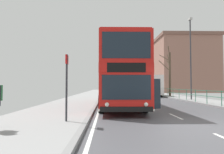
{
  "coord_description": "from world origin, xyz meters",
  "views": [
    {
      "loc": [
        -3.46,
        -7.89,
        1.53
      ],
      "look_at": [
        -3.17,
        4.01,
        2.04
      ],
      "focal_mm": 33.42,
      "sensor_mm": 36.0,
      "label": 1
    }
  ],
  "objects_px": {
    "double_decker_bus_main": "(120,75)",
    "bare_tree_far_00": "(169,72)",
    "bus_stop_sign_near": "(67,80)",
    "street_lamp_far_side": "(191,53)",
    "background_bus_far_lane": "(147,85)",
    "background_building_00": "(183,65)"
  },
  "relations": [
    {
      "from": "bus_stop_sign_near",
      "to": "bare_tree_far_00",
      "type": "height_order",
      "value": "bare_tree_far_00"
    },
    {
      "from": "bus_stop_sign_near",
      "to": "background_building_00",
      "type": "xyz_separation_m",
      "value": [
        20.33,
        42.33,
        4.94
      ]
    },
    {
      "from": "bare_tree_far_00",
      "to": "background_building_00",
      "type": "distance_m",
      "value": 24.43
    },
    {
      "from": "background_building_00",
      "to": "background_bus_far_lane",
      "type": "bearing_deg",
      "value": -123.89
    },
    {
      "from": "background_bus_far_lane",
      "to": "bare_tree_far_00",
      "type": "xyz_separation_m",
      "value": [
        2.39,
        -3.49,
        1.8
      ]
    },
    {
      "from": "background_bus_far_lane",
      "to": "background_building_00",
      "type": "relative_size",
      "value": 0.77
    },
    {
      "from": "double_decker_bus_main",
      "to": "bare_tree_far_00",
      "type": "bearing_deg",
      "value": 60.98
    },
    {
      "from": "bare_tree_far_00",
      "to": "double_decker_bus_main",
      "type": "bearing_deg",
      "value": -119.02
    },
    {
      "from": "double_decker_bus_main",
      "to": "bare_tree_far_00",
      "type": "height_order",
      "value": "bare_tree_far_00"
    },
    {
      "from": "background_building_00",
      "to": "bus_stop_sign_near",
      "type": "bearing_deg",
      "value": -115.65
    },
    {
      "from": "bus_stop_sign_near",
      "to": "bare_tree_far_00",
      "type": "xyz_separation_m",
      "value": [
        10.26,
        20.31,
        1.67
      ]
    },
    {
      "from": "double_decker_bus_main",
      "to": "street_lamp_far_side",
      "type": "relative_size",
      "value": 1.21
    },
    {
      "from": "background_bus_far_lane",
      "to": "bare_tree_far_00",
      "type": "distance_m",
      "value": 4.59
    },
    {
      "from": "bus_stop_sign_near",
      "to": "street_lamp_far_side",
      "type": "relative_size",
      "value": 0.31
    },
    {
      "from": "street_lamp_far_side",
      "to": "bare_tree_far_00",
      "type": "bearing_deg",
      "value": 89.87
    },
    {
      "from": "bus_stop_sign_near",
      "to": "street_lamp_far_side",
      "type": "xyz_separation_m",
      "value": [
        10.25,
        12.86,
        3.21
      ]
    },
    {
      "from": "background_bus_far_lane",
      "to": "bare_tree_far_00",
      "type": "bearing_deg",
      "value": -55.62
    },
    {
      "from": "bus_stop_sign_near",
      "to": "street_lamp_far_side",
      "type": "bearing_deg",
      "value": 51.45
    },
    {
      "from": "double_decker_bus_main",
      "to": "background_bus_far_lane",
      "type": "distance_m",
      "value": 18.23
    },
    {
      "from": "background_bus_far_lane",
      "to": "bare_tree_far_00",
      "type": "height_order",
      "value": "bare_tree_far_00"
    },
    {
      "from": "double_decker_bus_main",
      "to": "background_bus_far_lane",
      "type": "relative_size",
      "value": 0.99
    },
    {
      "from": "background_bus_far_lane",
      "to": "background_building_00",
      "type": "bearing_deg",
      "value": 56.11
    }
  ]
}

